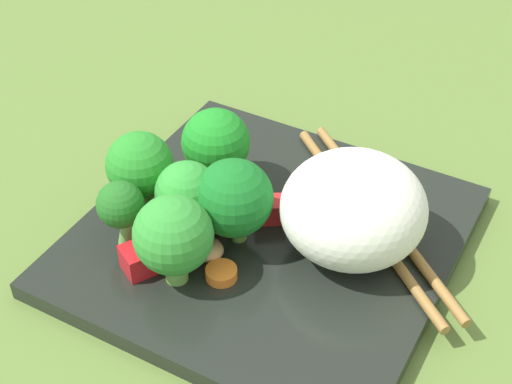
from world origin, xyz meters
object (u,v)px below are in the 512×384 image
object	(u,v)px
square_plate	(267,240)
chopstick_pair	(374,216)
rice_mound	(353,209)
broccoli_floret_0	(187,195)
carrot_slice_2	(240,212)

from	to	relation	value
square_plate	chopstick_pair	world-z (taller)	chopstick_pair
rice_mound	chopstick_pair	bearing A→B (deg)	172.30
broccoli_floret_0	carrot_slice_2	size ratio (longest dim) A/B	2.54
square_plate	rice_mound	xyz separation A→B (cm)	(-1.10, 5.65, 4.30)
broccoli_floret_0	chopstick_pair	size ratio (longest dim) A/B	0.35
square_plate	rice_mound	distance (cm)	7.19
square_plate	rice_mound	size ratio (longest dim) A/B	2.56
rice_mound	broccoli_floret_0	bearing A→B (deg)	-70.25
square_plate	broccoli_floret_0	distance (cm)	6.94
square_plate	broccoli_floret_0	bearing A→B (deg)	-60.90
chopstick_pair	square_plate	bearing A→B (deg)	79.83
broccoli_floret_0	rice_mound	bearing A→B (deg)	109.75
rice_mound	broccoli_floret_0	world-z (taller)	rice_mound
square_plate	chopstick_pair	xyz separation A→B (cm)	(-4.63, 6.13, 1.02)
broccoli_floret_0	carrot_slice_2	xyz separation A→B (cm)	(-3.43, 2.13, -3.40)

